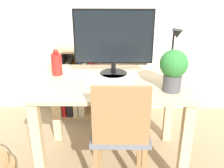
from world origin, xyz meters
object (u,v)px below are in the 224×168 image
object	(u,v)px
vase	(57,63)
bookshelf	(87,83)
potted_plant	(173,68)
monitor	(114,40)
keyboard	(108,79)
desk_lamp	(174,48)
chair	(120,131)

from	to	relation	value
vase	bookshelf	size ratio (longest dim) A/B	0.23
bookshelf	potted_plant	bearing A→B (deg)	-54.22
monitor	keyboard	xyz separation A→B (m)	(-0.04, -0.12, -0.27)
bookshelf	monitor	bearing A→B (deg)	-66.20
bookshelf	vase	bearing A→B (deg)	-102.53
keyboard	bookshelf	size ratio (longest dim) A/B	0.40
monitor	desk_lamp	distance (m)	0.45
desk_lamp	potted_plant	xyz separation A→B (m)	(-0.05, -0.25, -0.06)
chair	bookshelf	xyz separation A→B (m)	(-0.34, 1.07, -0.10)
potted_plant	bookshelf	size ratio (longest dim) A/B	0.31
keyboard	potted_plant	xyz separation A→B (m)	(0.43, -0.18, 0.16)
desk_lamp	bookshelf	world-z (taller)	desk_lamp
chair	bookshelf	size ratio (longest dim) A/B	0.94
desk_lamp	bookshelf	size ratio (longest dim) A/B	0.40
vase	chair	bearing A→B (deg)	-39.45
chair	bookshelf	world-z (taller)	chair
vase	potted_plant	size ratio (longest dim) A/B	0.73
monitor	potted_plant	distance (m)	0.51
monitor	desk_lamp	bearing A→B (deg)	-5.04
keyboard	vase	size ratio (longest dim) A/B	1.78
vase	desk_lamp	distance (m)	0.90
desk_lamp	chair	world-z (taller)	desk_lamp
keyboard	bookshelf	xyz separation A→B (m)	(-0.26, 0.78, -0.36)
monitor	bookshelf	bearing A→B (deg)	113.80
keyboard	desk_lamp	size ratio (longest dim) A/B	1.00
potted_plant	chair	world-z (taller)	potted_plant
potted_plant	vase	bearing A→B (deg)	160.88
monitor	keyboard	world-z (taller)	monitor
vase	potted_plant	xyz separation A→B (m)	(0.84, -0.29, 0.07)
keyboard	chair	xyz separation A→B (m)	(0.09, -0.29, -0.26)
potted_plant	chair	xyz separation A→B (m)	(-0.35, -0.11, -0.42)
desk_lamp	vase	bearing A→B (deg)	177.61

